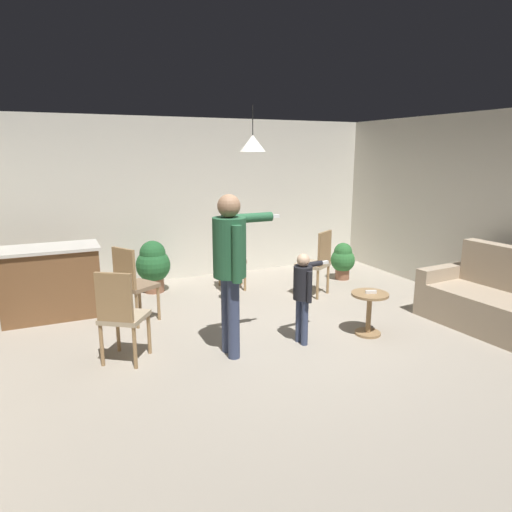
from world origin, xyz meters
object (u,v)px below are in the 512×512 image
Objects in this scene: spare_remote_on_table at (371,292)px; dining_chair_spare at (121,313)px; side_table_by_couch at (369,308)px; dining_chair_near_wall at (132,282)px; person_adult at (231,258)px; potted_plant_by_wall at (343,259)px; dining_chair_by_counter at (232,256)px; dining_chair_centre_back at (317,261)px; potted_plant_corner at (153,264)px; kitchen_counter at (51,282)px; couch_floral at (499,304)px; person_child at (303,288)px.

dining_chair_spare is at bearing 170.68° from spare_remote_on_table.
side_table_by_couch is 2.94m from dining_chair_near_wall.
person_adult is 2.74× the size of potted_plant_by_wall.
dining_chair_spare is at bearing -46.43° from dining_chair_near_wall.
dining_chair_by_counter reaches higher than potted_plant_by_wall.
side_table_by_couch is at bearing -130.72° from dining_chair_centre_back.
dining_chair_near_wall and dining_chair_spare have the same top height.
side_table_by_couch is at bearing 93.67° from spare_remote_on_table.
dining_chair_by_counter is 7.69× the size of spare_remote_on_table.
dining_chair_by_counter is 1.23× the size of potted_plant_corner.
kitchen_counter is 1.26× the size of dining_chair_by_counter.
couch_floral is 2.51m from person_child.
kitchen_counter is 1.56m from potted_plant_corner.
person_adult is (-3.25, 0.70, 0.75)m from couch_floral.
couch_floral reaches higher than kitchen_counter.
potted_plant_corner reaches higher than spare_remote_on_table.
kitchen_counter is at bearing -135.35° from person_child.
potted_plant_by_wall is 2.47m from spare_remote_on_table.
kitchen_counter is 2.76m from person_adult.
spare_remote_on_table is (1.98, -2.79, 0.09)m from potted_plant_corner.
dining_chair_spare is (-1.99, -1.93, 0.00)m from dining_chair_by_counter.
person_adult reaches higher than potted_plant_by_wall.
person_child is at bearing 24.55° from dining_chair_spare.
dining_chair_near_wall and dining_chair_centre_back have the same top height.
couch_floral is 2.49m from dining_chair_centre_back.
kitchen_counter is 1.89m from dining_chair_spare.
side_table_by_couch is 0.49× the size of person_child.
dining_chair_near_wall is 1.23× the size of potted_plant_corner.
side_table_by_couch is at bearing -54.57° from potted_plant_corner.
person_adult reaches higher than dining_chair_spare.
person_adult reaches higher than spare_remote_on_table.
side_table_by_couch is 4.00× the size of spare_remote_on_table.
dining_chair_by_counter is at bearing 85.06° from dining_chair_near_wall.
dining_chair_centre_back is at bearing -10.05° from kitchen_counter.
couch_floral is 2.92× the size of potted_plant_by_wall.
person_child is 1.05× the size of dining_chair_near_wall.
potted_plant_corner is (-3.54, 3.31, 0.12)m from couch_floral.
dining_chair_by_counter is at bearing 173.78° from potted_plant_by_wall.
potted_plant_by_wall is at bearing 4.92° from couch_floral.
spare_remote_on_table is at bearing -57.53° from dining_chair_by_counter.
dining_chair_centre_back is (1.10, 1.46, -0.11)m from person_child.
dining_chair_by_counter is (-0.81, 2.38, 0.22)m from side_table_by_couch.
kitchen_counter is at bearing -140.30° from person_adult.
potted_plant_by_wall is at bearing -0.75° from kitchen_counter.
person_child is 1.83m from dining_chair_centre_back.
dining_chair_near_wall is at bearing -150.49° from person_adult.
couch_floral is 3.57× the size of side_table_by_couch.
dining_chair_near_wall is (0.94, -0.68, 0.07)m from kitchen_counter.
potted_plant_corner is at bearing 168.86° from potted_plant_by_wall.
side_table_by_couch is 0.92m from person_child.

